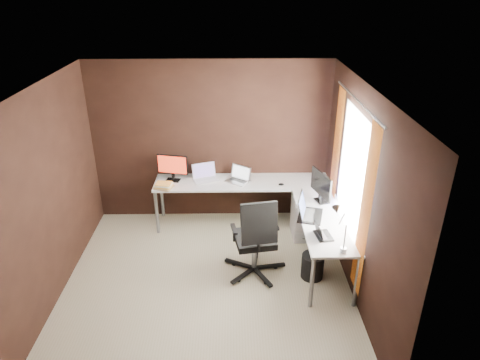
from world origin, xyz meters
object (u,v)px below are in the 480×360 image
Objects in this scene: monitor_left at (172,166)px; laptop_black_big at (307,212)px; laptop_black_small at (322,234)px; monitor_right at (321,186)px; office_chair at (255,252)px; drawer_pedestal at (307,217)px; desk_lamp at (339,223)px; laptop_silver at (239,178)px; laptop_white at (205,176)px; wastebasket at (312,266)px; book_stack at (164,186)px.

laptop_black_big is (1.87, -1.11, -0.17)m from monitor_left.
laptop_black_small is at bearing -153.66° from laptop_black_big.
monitor_right reaches higher than office_chair.
desk_lamp is (0.08, -1.44, 0.78)m from drawer_pedestal.
monitor_right is 1.82× the size of laptop_black_small.
laptop_black_big is (0.87, -1.06, 0.01)m from laptop_silver.
office_chair is (0.71, -1.35, -0.45)m from laptop_white.
office_chair is at bearing 106.57° from monitor_right.
monitor_right is 0.90m from laptop_black_small.
laptop_silver is at bearing 120.20° from desk_lamp.
monitor_left is 2.18m from laptop_black_big.
laptop_white reaches higher than drawer_pedestal.
desk_lamp reaches higher than monitor_left.
desk_lamp is at bearing -148.62° from laptop_black_big.
laptop_black_big is 1.48× the size of wastebasket.
desk_lamp reaches higher than book_stack.
laptop_white is 0.66m from book_stack.
laptop_silver is 1.38m from office_chair.
monitor_left is at bearing 162.49° from laptop_white.
monitor_right is 0.49m from laptop_black_big.
laptop_black_big is (1.39, -1.13, 0.01)m from laptop_white.
drawer_pedestal is at bearing 38.43° from office_chair.
laptop_silver is (0.51, -0.07, -0.00)m from laptop_white.
drawer_pedestal is 1.66m from laptop_white.
wastebasket is at bearing -16.99° from office_chair.
laptop_black_big is 0.83m from desk_lamp.
monitor_left is 0.35m from book_stack.
wastebasket is (-0.08, -1.01, -0.13)m from drawer_pedestal.
laptop_white is 0.52m from laptop_silver.
laptop_black_small is 0.63m from wastebasket.
office_chair is (-0.68, -0.23, -0.46)m from laptop_black_big.
monitor_left is 2.54m from laptop_black_small.
drawer_pedestal is 1.63m from desk_lamp.
desk_lamp is at bearing -24.44° from laptop_silver.
monitor_left is at bearing 121.91° from office_chair.
office_chair is at bearing -39.39° from book_stack.
monitor_right is 1.13m from desk_lamp.
laptop_black_small is at bearing -23.49° from laptop_silver.
laptop_black_small is at bearing -32.62° from book_stack.
desk_lamp is (0.22, -0.75, 0.29)m from laptop_black_big.
laptop_black_big is 1.74× the size of laptop_black_small.
office_chair reaches higher than wastebasket.
monitor_left reaches higher than drawer_pedestal.
laptop_silver is 1.37m from laptop_black_big.
laptop_white is at bearing 163.97° from drawer_pedestal.
drawer_pedestal is at bearing 4.14° from laptop_black_big.
laptop_silver is at bearing 159.73° from drawer_pedestal.
laptop_white is 0.77× the size of desk_lamp.
drawer_pedestal is 2.15m from monitor_left.
drawer_pedestal is 0.53× the size of office_chair.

